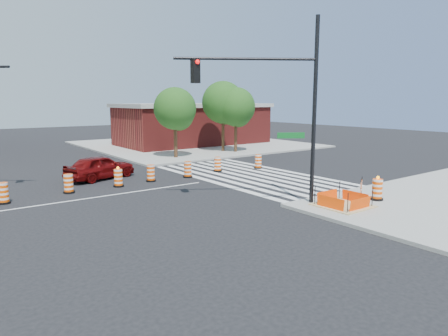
# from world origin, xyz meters

# --- Properties ---
(ground) EXTENTS (120.00, 120.00, 0.00)m
(ground) POSITION_xyz_m (0.00, 0.00, 0.00)
(ground) COLOR black
(ground) RESTS_ON ground
(sidewalk_ne) EXTENTS (22.00, 22.00, 0.15)m
(sidewalk_ne) POSITION_xyz_m (18.00, 18.00, 0.07)
(sidewalk_ne) COLOR gray
(sidewalk_ne) RESTS_ON ground
(crosswalk_east) EXTENTS (6.75, 13.50, 0.01)m
(crosswalk_east) POSITION_xyz_m (10.95, 0.00, 0.01)
(crosswalk_east) COLOR silver
(crosswalk_east) RESTS_ON ground
(lane_centerline) EXTENTS (14.00, 0.12, 0.01)m
(lane_centerline) POSITION_xyz_m (0.00, 0.00, 0.01)
(lane_centerline) COLOR silver
(lane_centerline) RESTS_ON ground
(excavation_pit) EXTENTS (2.20, 2.20, 0.90)m
(excavation_pit) POSITION_xyz_m (9.00, -9.00, 0.22)
(excavation_pit) COLOR tan
(excavation_pit) RESTS_ON ground
(brick_storefront) EXTENTS (16.50, 8.50, 4.60)m
(brick_storefront) POSITION_xyz_m (18.00, 18.00, 2.32)
(brick_storefront) COLOR maroon
(brick_storefront) RESTS_ON ground
(red_coupe) EXTENTS (4.84, 3.07, 1.54)m
(red_coupe) POSITION_xyz_m (2.60, 4.68, 0.77)
(red_coupe) COLOR #5C0707
(red_coupe) RESTS_ON ground
(signal_pole_se) EXTENTS (5.53, 3.51, 8.49)m
(signal_pole_se) POSITION_xyz_m (6.85, -6.73, 5.20)
(signal_pole_se) COLOR black
(signal_pole_se) RESTS_ON ground
(pit_drum) EXTENTS (0.60, 0.60, 1.19)m
(pit_drum) POSITION_xyz_m (11.25, -9.27, 0.64)
(pit_drum) COLOR black
(pit_drum) RESTS_ON ground
(barricade) EXTENTS (0.73, 0.47, 0.98)m
(barricade) POSITION_xyz_m (11.11, -8.48, 0.69)
(barricade) COLOR #FF5205
(barricade) RESTS_ON ground
(tree_north_c) EXTENTS (3.55, 3.55, 6.04)m
(tree_north_c) POSITION_xyz_m (10.93, 9.59, 4.05)
(tree_north_c) COLOR #382314
(tree_north_c) RESTS_ON ground
(tree_north_d) EXTENTS (3.96, 3.96, 6.74)m
(tree_north_d) POSITION_xyz_m (16.72, 10.64, 4.53)
(tree_north_d) COLOR #382314
(tree_north_d) RESTS_ON ground
(tree_north_e) EXTENTS (3.62, 3.62, 6.16)m
(tree_north_e) POSITION_xyz_m (17.37, 9.52, 4.13)
(tree_north_e) COLOR #382314
(tree_north_e) RESTS_ON ground
(median_drum_3) EXTENTS (0.60, 0.60, 1.02)m
(median_drum_3) POSITION_xyz_m (-3.31, 1.40, 0.48)
(median_drum_3) COLOR black
(median_drum_3) RESTS_ON ground
(median_drum_4) EXTENTS (0.60, 0.60, 1.02)m
(median_drum_4) POSITION_xyz_m (-0.14, 1.82, 0.48)
(median_drum_4) COLOR black
(median_drum_4) RESTS_ON ground
(median_drum_5) EXTENTS (0.60, 0.60, 1.18)m
(median_drum_5) POSITION_xyz_m (2.63, 1.78, 0.49)
(median_drum_5) COLOR black
(median_drum_5) RESTS_ON ground
(median_drum_6) EXTENTS (0.60, 0.60, 1.02)m
(median_drum_6) POSITION_xyz_m (4.83, 2.06, 0.48)
(median_drum_6) COLOR black
(median_drum_6) RESTS_ON ground
(median_drum_7) EXTENTS (0.60, 0.60, 1.02)m
(median_drum_7) POSITION_xyz_m (7.34, 1.83, 0.48)
(median_drum_7) COLOR black
(median_drum_7) RESTS_ON ground
(median_drum_8) EXTENTS (0.60, 0.60, 1.02)m
(median_drum_8) POSITION_xyz_m (10.16, 2.43, 0.48)
(median_drum_8) COLOR black
(median_drum_8) RESTS_ON ground
(median_drum_9) EXTENTS (0.60, 0.60, 1.02)m
(median_drum_9) POSITION_xyz_m (13.29, 1.69, 0.48)
(median_drum_9) COLOR black
(median_drum_9) RESTS_ON ground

